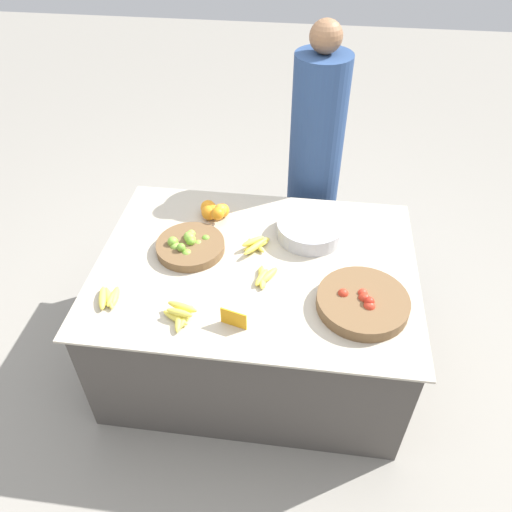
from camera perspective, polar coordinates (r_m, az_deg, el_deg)
ground_plane at (r=2.91m, az=0.00°, el=-10.86°), size 12.00×12.00×0.00m
market_table at (r=2.65m, az=0.00°, el=-6.34°), size 1.54×1.15×0.68m
lime_bowl at (r=2.48m, az=-7.57°, el=1.19°), size 0.34×0.34×0.09m
tomato_basket at (r=2.23m, az=12.07°, el=-5.22°), size 0.40×0.40×0.09m
orange_pile at (r=2.66m, az=-4.84°, el=5.17°), size 0.16×0.18×0.12m
metal_bowl at (r=2.55m, az=6.22°, el=3.08°), size 0.34×0.34×0.08m
price_sign at (r=2.10m, az=-2.58°, el=-7.17°), size 0.12×0.04×0.09m
banana_bunch_middle_right at (r=2.47m, az=-0.03°, el=1.30°), size 0.14×0.19×0.06m
banana_bunch_middle_left at (r=2.31m, az=-16.41°, el=-4.56°), size 0.12×0.15×0.03m
banana_bunch_back_center at (r=2.16m, az=-8.63°, el=-6.62°), size 0.16×0.16×0.06m
banana_bunch_front_center at (r=2.31m, az=0.90°, el=-2.39°), size 0.11×0.16×0.03m
vendor_person at (r=3.02m, az=6.66°, el=9.85°), size 0.31×0.31×1.57m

